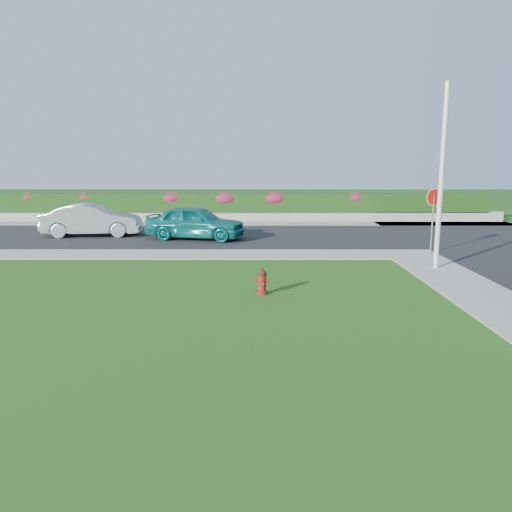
{
  "coord_description": "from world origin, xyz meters",
  "views": [
    {
      "loc": [
        1.07,
        -9.87,
        3.43
      ],
      "look_at": [
        1.03,
        3.87,
        0.9
      ],
      "focal_mm": 35.0,
      "sensor_mm": 36.0,
      "label": 1
    }
  ],
  "objects_px": {
    "utility_pole": "(441,178)",
    "stop_sign": "(434,205)",
    "fire_hydrant": "(262,282)",
    "sedan_silver": "(92,220)",
    "sedan_teal": "(196,222)"
  },
  "relations": [
    {
      "from": "sedan_silver",
      "to": "stop_sign",
      "type": "distance_m",
      "value": 15.42
    },
    {
      "from": "sedan_teal",
      "to": "utility_pole",
      "type": "relative_size",
      "value": 0.76
    },
    {
      "from": "utility_pole",
      "to": "stop_sign",
      "type": "bearing_deg",
      "value": 74.21
    },
    {
      "from": "fire_hydrant",
      "to": "utility_pole",
      "type": "relative_size",
      "value": 0.12
    },
    {
      "from": "sedan_teal",
      "to": "sedan_silver",
      "type": "xyz_separation_m",
      "value": [
        -5.08,
        1.02,
        -0.01
      ]
    },
    {
      "from": "fire_hydrant",
      "to": "stop_sign",
      "type": "distance_m",
      "value": 9.12
    },
    {
      "from": "fire_hydrant",
      "to": "utility_pole",
      "type": "bearing_deg",
      "value": 32.89
    },
    {
      "from": "fire_hydrant",
      "to": "sedan_silver",
      "type": "relative_size",
      "value": 0.15
    },
    {
      "from": "fire_hydrant",
      "to": "stop_sign",
      "type": "relative_size",
      "value": 0.28
    },
    {
      "from": "utility_pole",
      "to": "sedan_silver",
      "type": "bearing_deg",
      "value": 151.63
    },
    {
      "from": "stop_sign",
      "to": "utility_pole",
      "type": "bearing_deg",
      "value": -100.76
    },
    {
      "from": "sedan_silver",
      "to": "utility_pole",
      "type": "distance_m",
      "value": 15.9
    },
    {
      "from": "stop_sign",
      "to": "sedan_silver",
      "type": "bearing_deg",
      "value": 167.28
    },
    {
      "from": "sedan_silver",
      "to": "stop_sign",
      "type": "xyz_separation_m",
      "value": [
        14.65,
        -4.69,
        1.09
      ]
    },
    {
      "from": "utility_pole",
      "to": "stop_sign",
      "type": "distance_m",
      "value": 3.11
    }
  ]
}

